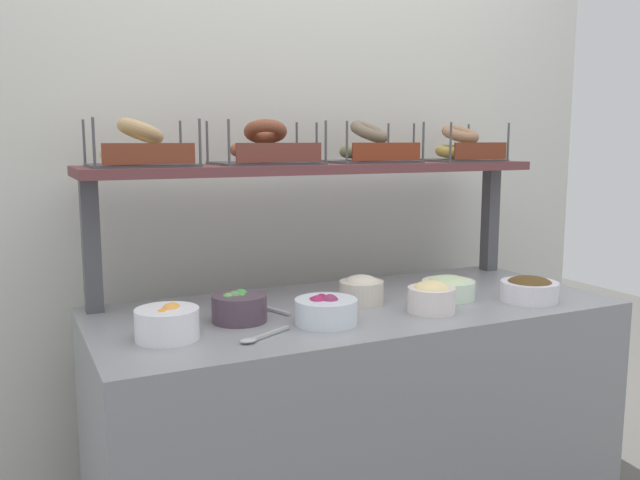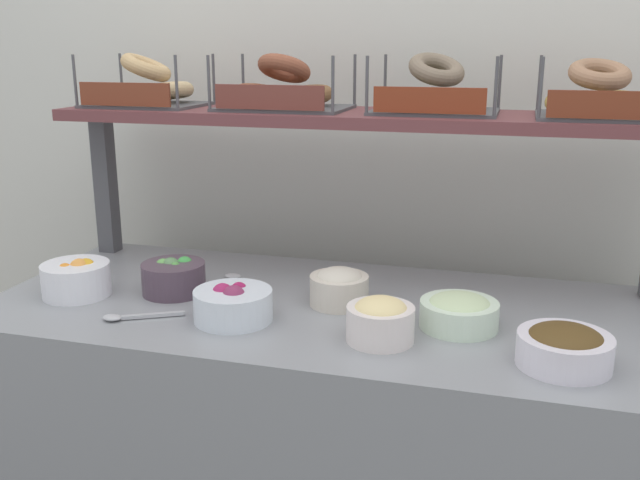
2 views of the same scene
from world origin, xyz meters
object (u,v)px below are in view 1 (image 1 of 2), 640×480
(bagel_basket_plain, at_px, (141,150))
(serving_spoon_near_plate, at_px, (263,306))
(bowl_chocolate_spread, at_px, (529,289))
(bagel_basket_cinnamon_raisin, at_px, (265,149))
(bowl_beet_salad, at_px, (326,310))
(bowl_scallion_spread, at_px, (448,287))
(bowl_veggie_mix, at_px, (239,307))
(bowl_potato_salad, at_px, (361,289))
(serving_spoon_by_edge, at_px, (259,337))
(bagel_basket_everything, at_px, (460,148))
(bagel_basket_poppy, at_px, (369,149))
(bowl_fruit_salad, at_px, (168,322))
(bowl_egg_salad, at_px, (431,297))

(bagel_basket_plain, bearing_deg, serving_spoon_near_plate, -30.18)
(bowl_chocolate_spread, relative_size, bagel_basket_cinnamon_raisin, 0.54)
(bowl_beet_salad, relative_size, bowl_scallion_spread, 1.03)
(bowl_veggie_mix, height_order, bagel_basket_cinnamon_raisin, bagel_basket_cinnamon_raisin)
(bowl_potato_salad, bearing_deg, serving_spoon_by_edge, -152.59)
(bowl_veggie_mix, height_order, bagel_basket_everything, bagel_basket_everything)
(serving_spoon_by_edge, height_order, bagel_basket_everything, bagel_basket_everything)
(bagel_basket_poppy, bearing_deg, bowl_fruit_salad, -155.10)
(bowl_beet_salad, height_order, bagel_basket_cinnamon_raisin, bagel_basket_cinnamon_raisin)
(bowl_potato_salad, relative_size, bagel_basket_everything, 0.52)
(bagel_basket_cinnamon_raisin, xyz_separation_m, bagel_basket_poppy, (0.39, 0.01, -0.00))
(bowl_beet_salad, height_order, bowl_veggie_mix, bowl_veggie_mix)
(bowl_potato_salad, distance_m, bagel_basket_cinnamon_raisin, 0.55)
(bowl_veggie_mix, distance_m, bowl_potato_salad, 0.42)
(bagel_basket_poppy, bearing_deg, serving_spoon_by_edge, -141.06)
(bagel_basket_plain, bearing_deg, bagel_basket_everything, -0.64)
(bowl_veggie_mix, bearing_deg, serving_spoon_by_edge, -93.61)
(bowl_fruit_salad, height_order, bowl_scallion_spread, bowl_fruit_salad)
(bowl_egg_salad, xyz_separation_m, bowl_veggie_mix, (-0.55, 0.15, -0.01))
(bowl_scallion_spread, xyz_separation_m, bowl_potato_salad, (-0.29, 0.07, 0.01))
(bagel_basket_plain, bearing_deg, bowl_chocolate_spread, -22.34)
(serving_spoon_near_plate, xyz_separation_m, bagel_basket_plain, (-0.31, 0.18, 0.47))
(bowl_potato_salad, bearing_deg, bowl_scallion_spread, -12.94)
(serving_spoon_by_edge, bearing_deg, bagel_basket_poppy, 38.94)
(bowl_chocolate_spread, relative_size, serving_spoon_by_edge, 1.09)
(bowl_fruit_salad, xyz_separation_m, serving_spoon_by_edge, (0.21, -0.11, -0.04))
(serving_spoon_by_edge, xyz_separation_m, bagel_basket_poppy, (0.60, 0.48, 0.47))
(bowl_chocolate_spread, distance_m, bowl_scallion_spread, 0.25)
(serving_spoon_by_edge, height_order, bagel_basket_poppy, bagel_basket_poppy)
(serving_spoon_by_edge, bearing_deg, bagel_basket_everything, 25.25)
(bowl_egg_salad, distance_m, serving_spoon_by_edge, 0.56)
(bagel_basket_plain, relative_size, bagel_basket_everything, 1.15)
(serving_spoon_by_edge, height_order, bagel_basket_cinnamon_raisin, bagel_basket_cinnamon_raisin)
(bowl_fruit_salad, bearing_deg, serving_spoon_by_edge, -27.64)
(bowl_veggie_mix, distance_m, bagel_basket_plain, 0.56)
(bowl_scallion_spread, height_order, bagel_basket_cinnamon_raisin, bagel_basket_cinnamon_raisin)
(bowl_egg_salad, height_order, bowl_scallion_spread, bowl_egg_salad)
(bagel_basket_plain, relative_size, bagel_basket_poppy, 0.99)
(bowl_scallion_spread, distance_m, bowl_veggie_mix, 0.70)
(bowl_scallion_spread, distance_m, bagel_basket_cinnamon_raisin, 0.74)
(bagel_basket_plain, relative_size, bagel_basket_cinnamon_raisin, 0.92)
(bowl_fruit_salad, distance_m, bagel_basket_plain, 0.57)
(serving_spoon_near_plate, xyz_separation_m, serving_spoon_by_edge, (-0.12, -0.29, 0.00))
(bowl_scallion_spread, relative_size, bagel_basket_plain, 0.56)
(bowl_egg_salad, relative_size, bagel_basket_everything, 0.53)
(bowl_egg_salad, xyz_separation_m, bagel_basket_cinnamon_raisin, (-0.35, 0.44, 0.43))
(bowl_egg_salad, bearing_deg, serving_spoon_near_plate, 149.98)
(bowl_veggie_mix, xyz_separation_m, bagel_basket_poppy, (0.59, 0.29, 0.44))
(bowl_fruit_salad, distance_m, bagel_basket_cinnamon_raisin, 0.70)
(bowl_beet_salad, bearing_deg, bowl_chocolate_spread, -3.77)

